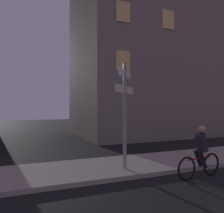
% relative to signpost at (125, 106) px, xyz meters
% --- Properties ---
extents(sidewalk_kerb, '(40.00, 2.65, 0.14)m').
position_rel_signpost_xyz_m(sidewalk_kerb, '(-0.73, 0.55, -2.15)').
color(sidewalk_kerb, gray).
rests_on(sidewalk_kerb, ground_plane).
extents(signpost, '(1.23, 1.23, 3.52)m').
position_rel_signpost_xyz_m(signpost, '(0.00, 0.00, 0.00)').
color(signpost, gray).
rests_on(signpost, sidewalk_kerb).
extents(cyclist, '(1.81, 0.37, 1.61)m').
position_rel_signpost_xyz_m(cyclist, '(1.93, -1.40, -1.47)').
color(cyclist, black).
rests_on(cyclist, ground_plane).
extents(building_right_block, '(12.79, 7.61, 14.61)m').
position_rel_signpost_xyz_m(building_right_block, '(7.22, 9.08, 5.09)').
color(building_right_block, slate).
rests_on(building_right_block, ground_plane).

